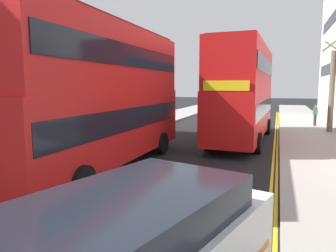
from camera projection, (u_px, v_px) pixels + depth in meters
name	position (u px, v px, depth m)	size (l,w,h in m)	color
sidewalk_right	(325.00, 155.00, 14.73)	(4.00, 80.00, 0.14)	#9E9991
sidewalk_left	(85.00, 140.00, 18.97)	(4.00, 80.00, 0.14)	#9E9991
kerb_line_outer	(277.00, 163.00, 13.55)	(0.10, 56.00, 0.01)	yellow
kerb_line_inner	(273.00, 163.00, 13.60)	(0.10, 56.00, 0.01)	yellow
double_decker_bus_away	(102.00, 92.00, 12.31)	(2.84, 10.82, 5.64)	red
double_decker_bus_oncoming	(243.00, 90.00, 18.64)	(3.08, 10.88, 5.64)	red
pedestrian_far	(315.00, 115.00, 25.15)	(0.34, 0.22, 1.62)	#2D2D38
street_tree_near	(332.00, 89.00, 21.53)	(1.31, 1.45, 6.26)	#6B6047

